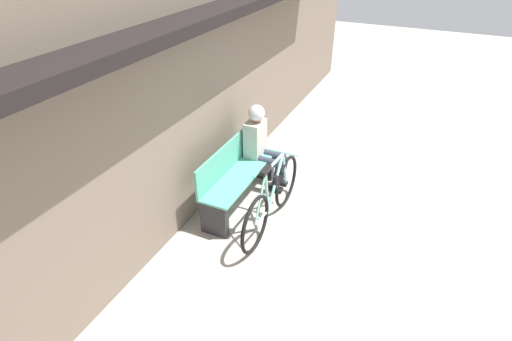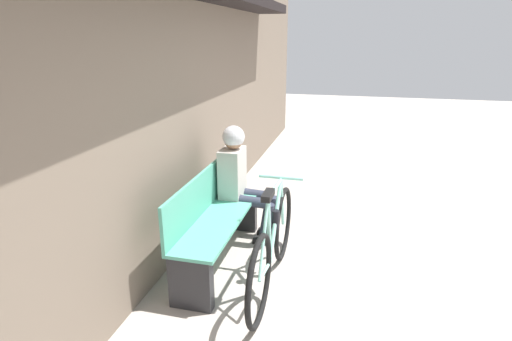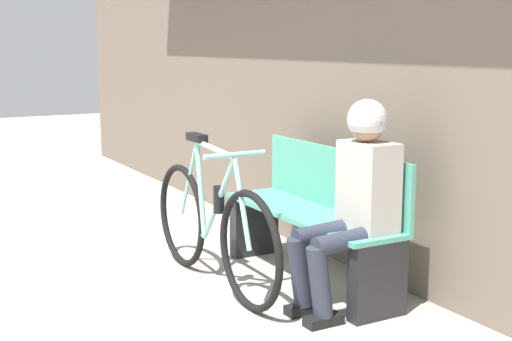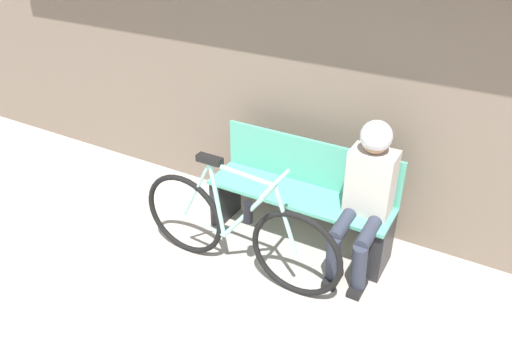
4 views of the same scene
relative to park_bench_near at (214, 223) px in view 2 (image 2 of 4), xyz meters
The scene contains 5 objects.
ground_plane 2.51m from the park_bench_near, 87.83° to the right, with size 24.00×24.00×0.00m, color #ADA399.
storefront_wall 1.33m from the park_bench_near, 77.80° to the left, with size 12.00×0.56×3.20m.
park_bench_near is the anchor object (origin of this frame).
bicycle 0.67m from the park_bench_near, 111.71° to the right, with size 1.71×0.40×0.97m.
person_seated 0.65m from the park_bench_near, 10.48° to the right, with size 0.34×0.59×1.24m.
Camera 2 is at (-3.34, 1.25, 2.10)m, focal length 28.00 mm.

